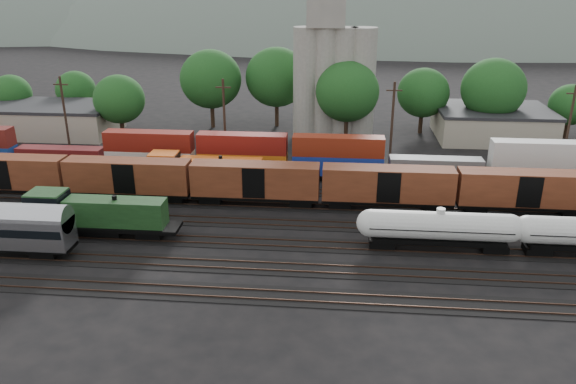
# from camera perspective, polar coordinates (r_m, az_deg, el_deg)

# --- Properties ---
(ground) EXTENTS (600.00, 600.00, 0.00)m
(ground) POSITION_cam_1_polar(r_m,az_deg,el_deg) (62.01, 0.65, -3.28)
(ground) COLOR black
(tracks) EXTENTS (180.00, 33.20, 0.20)m
(tracks) POSITION_cam_1_polar(r_m,az_deg,el_deg) (61.99, 0.65, -3.24)
(tracks) COLOR black
(tracks) RESTS_ON ground
(green_locomotive) EXTENTS (17.26, 3.05, 4.57)m
(green_locomotive) POSITION_cam_1_polar(r_m,az_deg,el_deg) (61.77, -19.64, -2.05)
(green_locomotive) COLOR black
(green_locomotive) RESTS_ON ground
(tank_car_a) EXTENTS (16.21, 2.90, 4.25)m
(tank_car_a) POSITION_cam_1_polar(r_m,az_deg,el_deg) (57.15, 15.11, -3.49)
(tank_car_a) COLOR silver
(tank_car_a) RESTS_ON ground
(orange_locomotive) EXTENTS (17.42, 2.90, 4.36)m
(orange_locomotive) POSITION_cam_1_polar(r_m,az_deg,el_deg) (72.39, -9.12, 2.23)
(orange_locomotive) COLOR black
(orange_locomotive) RESTS_ON ground
(boxcar_string) EXTENTS (122.80, 2.90, 4.20)m
(boxcar_string) POSITION_cam_1_polar(r_m,az_deg,el_deg) (67.52, -9.82, 1.35)
(boxcar_string) COLOR black
(boxcar_string) RESTS_ON ground
(container_wall) EXTENTS (167.35, 2.60, 5.80)m
(container_wall) POSITION_cam_1_polar(r_m,az_deg,el_deg) (74.86, 4.60, 3.27)
(container_wall) COLOR black
(container_wall) RESTS_ON ground
(grain_silo) EXTENTS (13.40, 5.00, 29.00)m
(grain_silo) POSITION_cam_1_polar(r_m,az_deg,el_deg) (93.38, 4.59, 12.24)
(grain_silo) COLOR gray
(grain_silo) RESTS_ON ground
(industrial_sheds) EXTENTS (119.38, 17.26, 5.10)m
(industrial_sheds) POSITION_cam_1_polar(r_m,az_deg,el_deg) (94.41, 6.47, 6.88)
(industrial_sheds) COLOR #9E937F
(industrial_sheds) RESTS_ON ground
(tree_band) EXTENTS (164.10, 20.58, 14.03)m
(tree_band) POSITION_cam_1_polar(r_m,az_deg,el_deg) (96.77, 4.55, 10.38)
(tree_band) COLOR black
(tree_band) RESTS_ON ground
(utility_poles) EXTENTS (122.20, 0.36, 12.00)m
(utility_poles) POSITION_cam_1_polar(r_m,az_deg,el_deg) (80.77, 1.96, 7.23)
(utility_poles) COLOR black
(utility_poles) RESTS_ON ground
(distant_hills) EXTENTS (860.00, 286.00, 130.00)m
(distant_hills) POSITION_cam_1_polar(r_m,az_deg,el_deg) (320.20, 8.95, 12.65)
(distant_hills) COLOR #59665B
(distant_hills) RESTS_ON ground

